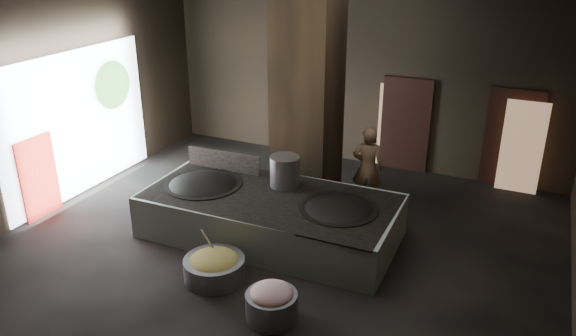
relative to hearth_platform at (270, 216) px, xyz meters
The scene contains 26 objects.
floor 0.56m from the hearth_platform, 22.71° to the right, with size 10.00×9.00×0.10m, color black.
back_wall 4.80m from the hearth_platform, 86.31° to the left, with size 10.00×0.10×4.50m, color black.
front_wall 5.03m from the hearth_platform, 86.50° to the right, with size 10.00×0.10×4.50m, color black.
left_wall 5.11m from the hearth_platform, behind, with size 0.10×9.00×4.50m, color black.
pillar 2.56m from the hearth_platform, 90.46° to the left, with size 1.20×1.20×4.50m, color black.
hearth_platform is the anchor object (origin of this frame).
platform_cap 0.40m from the hearth_platform, behind, with size 4.66×2.24×0.03m, color black.
wok_left 1.49m from the hearth_platform, behind, with size 1.50×1.50×0.41m, color black.
wok_left_rim 1.51m from the hearth_platform, behind, with size 1.53×1.53×0.05m, color black.
wok_right 1.39m from the hearth_platform, ahead, with size 1.40×1.40×0.39m, color black.
wok_right_rim 1.41m from the hearth_platform, ahead, with size 1.43×1.43×0.05m, color black.
stock_pot 0.90m from the hearth_platform, 84.81° to the left, with size 0.58×0.58×0.62m, color #A8A9B0.
splash_guard 1.74m from the hearth_platform, 152.65° to the left, with size 1.66×0.06×0.41m, color black.
cook 2.40m from the hearth_platform, 56.79° to the left, with size 0.64×0.42×1.77m, color #986F4D.
veg_basin 1.75m from the hearth_platform, 96.36° to the right, with size 1.03×1.03×0.38m, color slate.
veg_fill 1.74m from the hearth_platform, 96.36° to the right, with size 0.85×0.85×0.26m, color olive.
ladle 1.62m from the hearth_platform, 102.26° to the right, with size 0.03×0.03×0.81m, color #A8A9B0.
meat_basin 2.55m from the hearth_platform, 63.20° to the right, with size 0.79×0.79×0.43m, color slate.
meat_fill 2.54m from the hearth_platform, 63.20° to the right, with size 0.65×0.65×0.25m, color #D47F89.
doorway_near 4.63m from the hearth_platform, 71.06° to the left, with size 1.18×0.08×2.38m, color black.
doorway_near_glow 4.60m from the hearth_platform, 74.26° to the left, with size 0.87×0.04×2.07m, color #8C6647.
doorway_far 5.86m from the hearth_platform, 48.10° to the left, with size 1.18×0.08×2.38m, color black.
doorway_far_glow 5.86m from the hearth_platform, 44.89° to the left, with size 0.89×0.04×2.10m, color #8C6647.
left_opening 4.81m from the hearth_platform, behind, with size 0.04×4.20×3.10m, color white.
pavilion_sliver 4.77m from the hearth_platform, 165.13° to the right, with size 0.05×0.90×1.70m, color maroon.
tree_silhouette 5.04m from the hearth_platform, 165.50° to the left, with size 0.28×1.10×1.10m, color #194714.
Camera 1 is at (4.00, -8.37, 5.40)m, focal length 35.00 mm.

